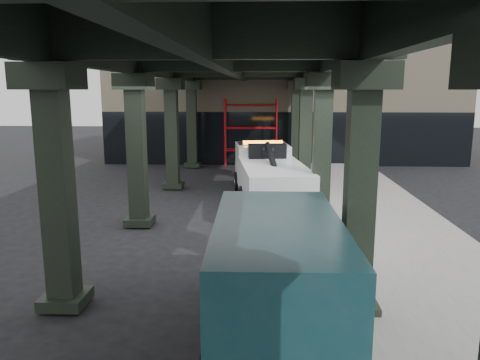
# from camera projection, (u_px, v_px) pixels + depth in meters

# --- Properties ---
(ground) EXTENTS (90.00, 90.00, 0.00)m
(ground) POSITION_uv_depth(u_px,v_px,m) (237.00, 247.00, 13.61)
(ground) COLOR black
(ground) RESTS_ON ground
(sidewalk) EXTENTS (5.00, 40.00, 0.15)m
(sidewalk) POSITION_uv_depth(u_px,v_px,m) (377.00, 227.00, 15.34)
(sidewalk) COLOR gray
(sidewalk) RESTS_ON ground
(lane_stripe) EXTENTS (0.12, 38.00, 0.01)m
(lane_stripe) POSITION_uv_depth(u_px,v_px,m) (292.00, 228.00, 15.49)
(lane_stripe) COLOR silver
(lane_stripe) RESTS_ON ground
(viaduct) EXTENTS (7.40, 32.00, 6.40)m
(viaduct) POSITION_uv_depth(u_px,v_px,m) (228.00, 58.00, 14.55)
(viaduct) COLOR black
(viaduct) RESTS_ON ground
(building) EXTENTS (22.00, 10.00, 8.00)m
(building) POSITION_uv_depth(u_px,v_px,m) (282.00, 97.00, 32.37)
(building) COLOR #C6B793
(building) RESTS_ON ground
(scaffolding) EXTENTS (3.08, 0.88, 4.00)m
(scaffolding) POSITION_uv_depth(u_px,v_px,m) (251.00, 131.00, 27.57)
(scaffolding) COLOR red
(scaffolding) RESTS_ON ground
(tow_truck) EXTENTS (3.04, 7.89, 2.53)m
(tow_truck) POSITION_uv_depth(u_px,v_px,m) (268.00, 175.00, 18.14)
(tow_truck) COLOR black
(tow_truck) RESTS_ON ground
(towed_van) EXTENTS (2.43, 5.84, 2.35)m
(towed_van) POSITION_uv_depth(u_px,v_px,m) (276.00, 274.00, 8.35)
(towed_van) COLOR #123A41
(towed_van) RESTS_ON ground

